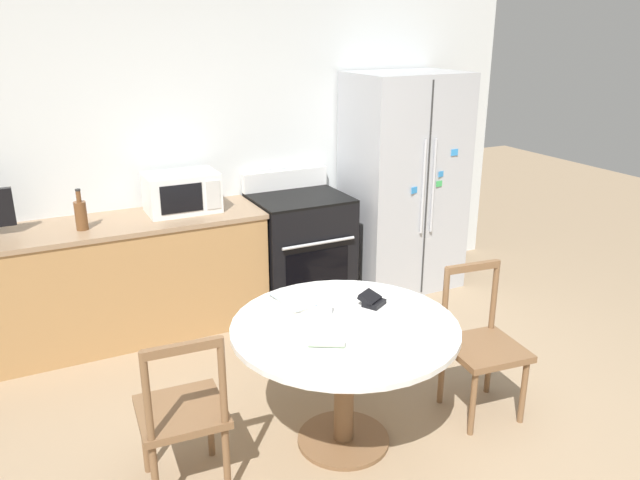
% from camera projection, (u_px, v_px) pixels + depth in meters
% --- Properties ---
extents(ground_plane, '(14.00, 14.00, 0.00)m').
position_uv_depth(ground_plane, '(410.00, 478.00, 3.25)').
color(ground_plane, '#9E8466').
extents(back_wall, '(5.20, 0.10, 2.60)m').
position_uv_depth(back_wall, '(232.00, 146.00, 5.07)').
color(back_wall, silver).
rests_on(back_wall, ground_plane).
extents(kitchen_counter, '(2.25, 0.64, 0.90)m').
position_uv_depth(kitchen_counter, '(113.00, 281.00, 4.58)').
color(kitchen_counter, '#AD7F4C').
rests_on(kitchen_counter, ground_plane).
extents(refrigerator, '(0.93, 0.73, 1.87)m').
position_uv_depth(refrigerator, '(403.00, 183.00, 5.42)').
color(refrigerator, '#B2B5BA').
rests_on(refrigerator, ground_plane).
extents(oven_range, '(0.75, 0.68, 1.08)m').
position_uv_depth(oven_range, '(300.00, 249.00, 5.19)').
color(oven_range, black).
rests_on(oven_range, ground_plane).
extents(microwave, '(0.53, 0.35, 0.30)m').
position_uv_depth(microwave, '(182.00, 192.00, 4.66)').
color(microwave, white).
rests_on(microwave, kitchen_counter).
extents(counter_bottle, '(0.08, 0.08, 0.29)m').
position_uv_depth(counter_bottle, '(81.00, 214.00, 4.26)').
color(counter_bottle, brown).
rests_on(counter_bottle, kitchen_counter).
extents(dining_table, '(1.22, 1.22, 0.74)m').
position_uv_depth(dining_table, '(345.00, 348.00, 3.34)').
color(dining_table, white).
rests_on(dining_table, ground_plane).
extents(dining_chair_left, '(0.45, 0.45, 0.90)m').
position_uv_depth(dining_chair_left, '(182.00, 414.00, 3.05)').
color(dining_chair_left, brown).
rests_on(dining_chair_left, ground_plane).
extents(dining_chair_right, '(0.46, 0.46, 0.90)m').
position_uv_depth(dining_chair_right, '(482.00, 346.00, 3.69)').
color(dining_chair_right, brown).
rests_on(dining_chair_right, ground_plane).
extents(candle_glass, '(0.08, 0.08, 0.08)m').
position_uv_depth(candle_glass, '(325.00, 308.00, 3.41)').
color(candle_glass, silver).
rests_on(candle_glass, dining_table).
extents(folded_napkin, '(0.18, 0.14, 0.05)m').
position_uv_depth(folded_napkin, '(326.00, 342.00, 3.06)').
color(folded_napkin, beige).
rests_on(folded_napkin, dining_table).
extents(wallet, '(0.17, 0.17, 0.07)m').
position_uv_depth(wallet, '(372.00, 300.00, 3.52)').
color(wallet, black).
rests_on(wallet, dining_table).
extents(mail_stack, '(0.26, 0.33, 0.02)m').
position_uv_depth(mail_stack, '(298.00, 299.00, 3.58)').
color(mail_stack, white).
rests_on(mail_stack, dining_table).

